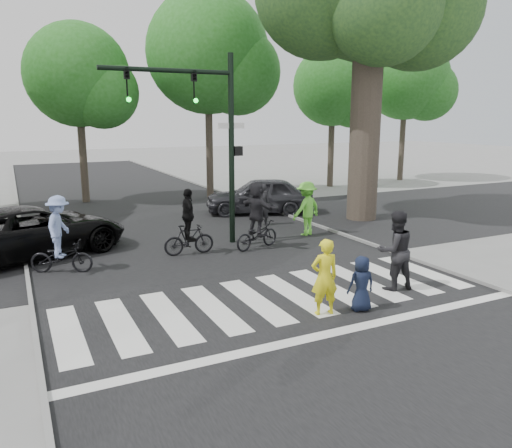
{
  "coord_description": "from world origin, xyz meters",
  "views": [
    {
      "loc": [
        -5.17,
        -8.54,
        4.04
      ],
      "look_at": [
        0.5,
        3.0,
        1.3
      ],
      "focal_mm": 35.0,
      "sensor_mm": 36.0,
      "label": 1
    }
  ],
  "objects": [
    {
      "name": "car_suv",
      "position": [
        -4.77,
        7.26,
        0.76
      ],
      "size": [
        6.02,
        4.29,
        1.52
      ],
      "primitive_type": "imported",
      "rotation": [
        0.0,
        0.0,
        1.93
      ],
      "color": "black",
      "rests_on": "ground"
    },
    {
      "name": "cyclist_right",
      "position": [
        1.58,
        5.13,
        0.95
      ],
      "size": [
        1.78,
        1.64,
        2.13
      ],
      "color": "black",
      "rests_on": "ground"
    },
    {
      "name": "ground",
      "position": [
        0.0,
        0.0,
        0.0
      ],
      "size": [
        120.0,
        120.0,
        0.0
      ],
      "primitive_type": "plane",
      "color": "gray",
      "rests_on": "ground"
    },
    {
      "name": "cyclist_left",
      "position": [
        -4.19,
        5.18,
        0.9
      ],
      "size": [
        1.73,
        1.22,
        2.08
      ],
      "color": "black",
      "rests_on": "ground"
    },
    {
      "name": "pedestrian_adult",
      "position": [
        2.84,
        0.27,
        0.96
      ],
      "size": [
        1.02,
        0.85,
        1.93
      ],
      "primitive_type": "imported",
      "rotation": [
        0.0,
        0.0,
        3.01
      ],
      "color": "black",
      "rests_on": "ground"
    },
    {
      "name": "crosswalk",
      "position": [
        0.0,
        0.66,
        0.01
      ],
      "size": [
        10.0,
        3.85,
        0.01
      ],
      "color": "silver",
      "rests_on": "ground"
    },
    {
      "name": "bystander_dark",
      "position": [
        3.31,
        8.17,
        0.81
      ],
      "size": [
        0.69,
        0.57,
        1.62
      ],
      "primitive_type": "imported",
      "rotation": [
        0.0,
        0.0,
        2.77
      ],
      "color": "black",
      "rests_on": "ground"
    },
    {
      "name": "road_cross",
      "position": [
        0.0,
        8.0,
        0.01
      ],
      "size": [
        70.0,
        10.0,
        0.01
      ],
      "primitive_type": "cube",
      "color": "black",
      "rests_on": "ground"
    },
    {
      "name": "pedestrian_woman",
      "position": [
        0.46,
        -0.31,
        0.81
      ],
      "size": [
        0.65,
        0.48,
        1.63
      ],
      "primitive_type": "imported",
      "rotation": [
        0.0,
        0.0,
        2.98
      ],
      "color": "yellow",
      "rests_on": "ground"
    },
    {
      "name": "pedestrian_child",
      "position": [
        1.27,
        -0.5,
        0.6
      ],
      "size": [
        0.65,
        0.48,
        1.21
      ],
      "primitive_type": "imported",
      "rotation": [
        0.0,
        0.0,
        2.97
      ],
      "color": "#131B32",
      "rests_on": "ground"
    },
    {
      "name": "curb_right",
      "position": [
        5.05,
        5.0,
        0.05
      ],
      "size": [
        0.1,
        70.0,
        0.1
      ],
      "primitive_type": "cube",
      "color": "gray",
      "rests_on": "ground"
    },
    {
      "name": "bg_tree_5",
      "position": [
        18.27,
        16.69,
        6.36
      ],
      "size": [
        5.67,
        5.4,
        9.3
      ],
      "color": "brown",
      "rests_on": "ground"
    },
    {
      "name": "cyclist_mid",
      "position": [
        -0.56,
        5.4,
        0.82
      ],
      "size": [
        1.55,
        0.95,
        2.0
      ],
      "color": "black",
      "rests_on": "ground"
    },
    {
      "name": "bystander_hivis",
      "position": [
        3.96,
        6.04,
        0.95
      ],
      "size": [
        1.37,
        1.02,
        1.89
      ],
      "primitive_type": "imported",
      "rotation": [
        0.0,
        0.0,
        3.43
      ],
      "color": "#66D73B",
      "rests_on": "ground"
    },
    {
      "name": "road_stem",
      "position": [
        0.0,
        5.0,
        0.01
      ],
      "size": [
        10.0,
        70.0,
        0.01
      ],
      "primitive_type": "cube",
      "color": "black",
      "rests_on": "ground"
    },
    {
      "name": "bg_tree_2",
      "position": [
        -1.76,
        16.62,
        5.78
      ],
      "size": [
        5.04,
        4.8,
        8.4
      ],
      "color": "brown",
      "rests_on": "ground"
    },
    {
      "name": "traffic_signal",
      "position": [
        0.35,
        6.2,
        3.9
      ],
      "size": [
        4.45,
        0.29,
        6.0
      ],
      "color": "black",
      "rests_on": "ground"
    },
    {
      "name": "bg_tree_3",
      "position": [
        4.31,
        15.27,
        6.94
      ],
      "size": [
        6.3,
        6.0,
        10.2
      ],
      "color": "brown",
      "rests_on": "ground"
    },
    {
      "name": "curb_left",
      "position": [
        -5.05,
        5.0,
        0.05
      ],
      "size": [
        0.1,
        70.0,
        0.1
      ],
      "primitive_type": "cube",
      "color": "gray",
      "rests_on": "ground"
    },
    {
      "name": "bg_tree_4",
      "position": [
        12.23,
        16.12,
        5.64
      ],
      "size": [
        4.83,
        4.6,
        8.15
      ],
      "color": "brown",
      "rests_on": "ground"
    },
    {
      "name": "car_grey",
      "position": [
        4.3,
        10.39,
        0.78
      ],
      "size": [
        4.92,
        3.44,
        1.56
      ],
      "primitive_type": "imported",
      "rotation": [
        0.0,
        0.0,
        -1.96
      ],
      "color": "#2F2F34",
      "rests_on": "ground"
    }
  ]
}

